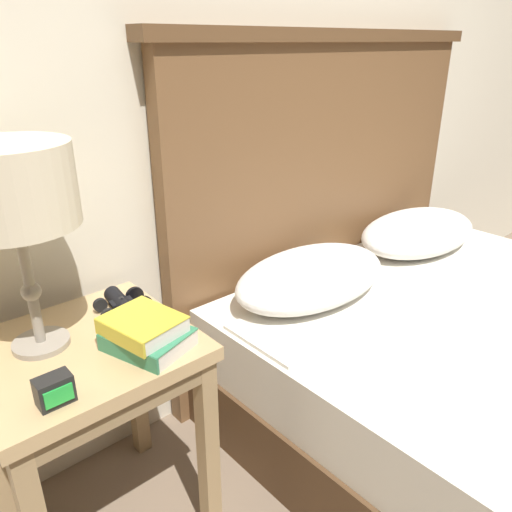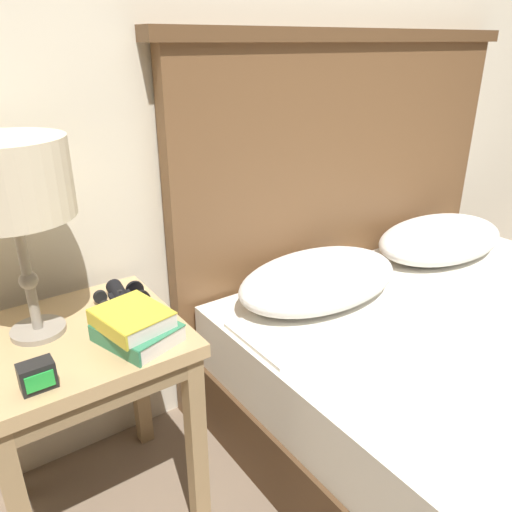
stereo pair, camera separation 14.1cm
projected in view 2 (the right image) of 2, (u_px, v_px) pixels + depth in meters
wall_back at (245, 25)px, 1.54m from camera, size 8.00×0.06×2.60m
nightstand at (80, 366)px, 1.26m from camera, size 0.50×0.46×0.60m
table_lamp at (9, 184)px, 1.08m from camera, size 0.27×0.27×0.47m
book_on_nightstand at (137, 333)px, 1.19m from camera, size 0.19×0.22×0.04m
book_stacked_on_top at (131, 318)px, 1.17m from camera, size 0.17×0.19×0.04m
binoculars_pair at (121, 298)px, 1.35m from camera, size 0.15×0.16×0.05m
alarm_clock at (37, 376)px, 1.02m from camera, size 0.07×0.05×0.06m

